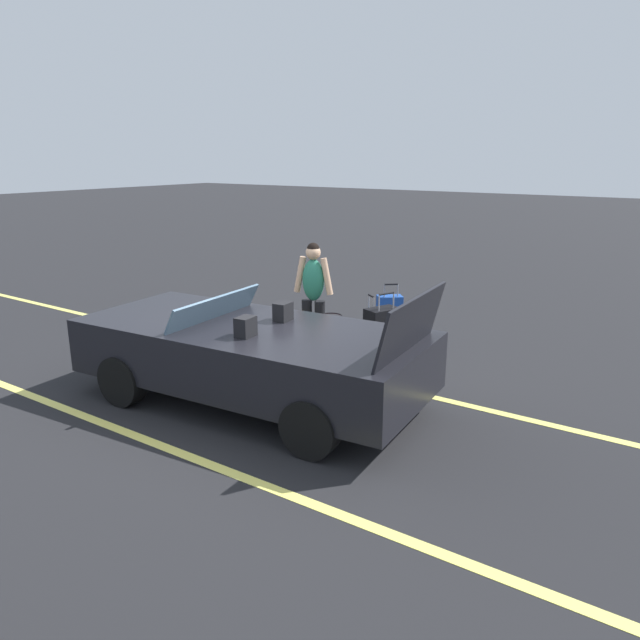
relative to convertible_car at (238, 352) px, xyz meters
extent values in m
plane|color=black|center=(-0.20, -0.02, -0.59)|extent=(80.00, 80.00, 0.00)
cube|color=#EAE066|center=(-0.20, -1.33, -0.59)|extent=(18.00, 0.12, 0.01)
cube|color=#EAE066|center=(-0.20, 1.37, -0.59)|extent=(18.00, 0.12, 0.01)
cube|color=black|center=(-0.20, -0.02, 0.03)|extent=(4.23, 2.08, 0.64)
cube|color=black|center=(1.23, 0.10, -0.08)|extent=(1.44, 1.77, 0.38)
cube|color=slate|center=(0.31, 0.02, 0.50)|extent=(0.30, 1.56, 0.31)
cube|color=black|center=(-0.43, 0.34, 0.46)|extent=(0.18, 0.23, 0.22)
cube|color=black|center=(-0.37, -0.40, 0.46)|extent=(0.18, 0.23, 0.22)
cube|color=black|center=(-2.14, -0.17, 0.63)|extent=(0.30, 1.51, 0.63)
cylinder|color=black|center=(1.01, 0.89, -0.29)|extent=(0.62, 0.27, 0.60)
cylinder|color=black|center=(1.13, -0.72, -0.29)|extent=(0.62, 0.27, 0.60)
cylinder|color=black|center=(-1.53, 0.69, -0.29)|extent=(0.62, 0.27, 0.60)
cylinder|color=black|center=(-1.40, -0.92, -0.29)|extent=(0.62, 0.27, 0.60)
cube|color=black|center=(-0.71, -2.26, -0.22)|extent=(0.44, 0.55, 0.74)
cube|color=black|center=(-0.57, -2.32, -0.28)|extent=(0.16, 0.36, 0.41)
cylinder|color=gray|center=(-0.73, -2.11, 0.26)|extent=(0.03, 0.03, 0.23)
cylinder|color=gray|center=(-0.83, -2.36, 0.26)|extent=(0.03, 0.03, 0.23)
cylinder|color=black|center=(-0.78, -2.23, 0.38)|extent=(0.12, 0.26, 0.03)
sphere|color=black|center=(-0.74, -2.07, -0.57)|extent=(0.04, 0.04, 0.04)
sphere|color=black|center=(-0.87, -2.38, -0.57)|extent=(0.04, 0.04, 0.04)
cube|color=#1E479E|center=(-0.20, -3.46, -0.28)|extent=(0.46, 0.44, 0.62)
cube|color=navy|center=(-0.11, -3.56, -0.33)|extent=(0.26, 0.22, 0.34)
cylinder|color=gray|center=(-0.16, -3.34, 0.13)|extent=(0.03, 0.03, 0.21)
cylinder|color=gray|center=(-0.33, -3.48, 0.13)|extent=(0.03, 0.03, 0.21)
cylinder|color=black|center=(-0.24, -3.41, 0.23)|extent=(0.18, 0.17, 0.03)
sphere|color=black|center=(-0.15, -3.30, -0.57)|extent=(0.04, 0.04, 0.04)
sphere|color=black|center=(-0.36, -3.48, -0.57)|extent=(0.04, 0.04, 0.04)
cube|color=#1E479E|center=(-0.30, -2.76, -0.34)|extent=(0.39, 0.37, 0.50)
cube|color=navy|center=(-0.37, -2.85, -0.38)|extent=(0.23, 0.18, 0.28)
cylinder|color=gray|center=(-0.19, -2.78, 0.04)|extent=(0.03, 0.03, 0.27)
cylinder|color=gray|center=(-0.34, -2.66, 0.04)|extent=(0.03, 0.03, 0.27)
cylinder|color=black|center=(-0.26, -2.72, 0.18)|extent=(0.16, 0.14, 0.03)
sphere|color=black|center=(-0.16, -2.78, -0.57)|extent=(0.04, 0.04, 0.04)
sphere|color=black|center=(-0.35, -2.63, -0.57)|extent=(0.04, 0.04, 0.04)
ellipsoid|color=red|center=(0.50, -2.78, -0.44)|extent=(0.67, 0.66, 0.30)
torus|color=black|center=(0.50, -2.78, -0.26)|extent=(0.53, 0.53, 0.02)
cylinder|color=black|center=(0.08, -1.85, -0.18)|extent=(0.18, 0.18, 0.82)
cylinder|color=black|center=(0.28, -1.80, -0.18)|extent=(0.18, 0.18, 0.82)
ellipsoid|color=#267259|center=(0.18, -1.83, 0.53)|extent=(0.36, 0.28, 0.60)
sphere|color=tan|center=(0.18, -1.83, 0.92)|extent=(0.21, 0.21, 0.21)
sphere|color=black|center=(0.18, -1.83, 0.97)|extent=(0.18, 0.18, 0.18)
cylinder|color=tan|center=(-0.02, -1.87, 0.59)|extent=(0.21, 0.13, 0.53)
cylinder|color=tan|center=(0.38, -1.78, 0.59)|extent=(0.21, 0.13, 0.53)
camera|label=1|loc=(-4.55, 5.00, 2.25)|focal=33.57mm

